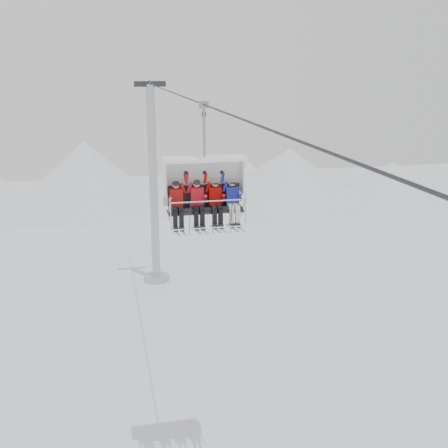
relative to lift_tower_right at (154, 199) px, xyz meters
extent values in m
cone|color=white|center=(-5.00, 22.00, -2.28)|extent=(16.00, 16.00, 7.00)
cone|color=white|center=(6.00, 21.00, -3.28)|extent=(14.00, 14.00, 5.00)
cone|color=white|center=(16.00, 19.00, -2.78)|extent=(18.00, 18.00, 6.00)
cone|color=white|center=(27.00, 17.00, -3.53)|extent=(16.00, 16.00, 4.50)
cone|color=white|center=(12.00, 24.00, -3.53)|extent=(12.00, 12.00, 4.50)
cylinder|color=#ABAEB2|center=(0.00, 0.00, 0.87)|extent=(0.56, 0.56, 13.30)
cylinder|color=#ABAEB2|center=(0.00, 0.00, -5.63)|extent=(1.80, 1.80, 0.30)
cube|color=#2B2B30|center=(0.00, 0.00, 7.52)|extent=(2.00, 0.35, 0.35)
cylinder|color=#2B2B30|center=(0.00, -22.00, 7.52)|extent=(0.06, 50.00, 0.06)
cube|color=black|center=(0.00, -19.13, 4.17)|extent=(2.40, 0.55, 0.10)
cube|color=black|center=(0.00, -18.87, 4.57)|extent=(2.40, 0.10, 0.70)
cube|color=#2B2B30|center=(0.00, -19.13, 4.08)|extent=(2.50, 0.60, 0.08)
cube|color=white|center=(0.00, -18.65, 5.00)|extent=(2.67, 0.10, 1.59)
cube|color=white|center=(0.00, -19.05, 5.80)|extent=(2.67, 0.90, 0.10)
cylinder|color=#B5B5B9|center=(0.00, -19.68, 4.54)|extent=(2.44, 0.04, 0.04)
cylinder|color=#B5B5B9|center=(0.00, -19.75, 3.67)|extent=(2.44, 0.04, 0.04)
cylinder|color=#909398|center=(0.00, -19.03, 6.66)|extent=(0.10, 0.10, 1.72)
cube|color=#909398|center=(0.00, -19.03, 7.52)|extent=(0.30, 0.18, 0.22)
cube|color=#AD1210|center=(-0.96, -19.09, 4.56)|extent=(0.42, 0.28, 0.62)
sphere|color=tan|center=(-0.96, -19.13, 5.00)|extent=(0.23, 0.23, 0.23)
cube|color=black|center=(-1.06, -19.53, 3.97)|extent=(0.14, 0.15, 0.50)
cube|color=black|center=(-0.86, -19.53, 3.97)|extent=(0.14, 0.15, 0.50)
cube|color=silver|center=(-1.06, -19.63, 3.58)|extent=(0.09, 1.69, 0.26)
cube|color=silver|center=(-0.86, -19.63, 3.58)|extent=(0.09, 1.69, 0.26)
cube|color=red|center=(-0.28, -19.09, 4.56)|extent=(0.42, 0.28, 0.62)
sphere|color=tan|center=(-0.28, -19.13, 5.01)|extent=(0.23, 0.23, 0.23)
cube|color=black|center=(-0.38, -19.53, 3.97)|extent=(0.14, 0.15, 0.50)
cube|color=black|center=(-0.18, -19.53, 3.97)|extent=(0.14, 0.15, 0.50)
cube|color=silver|center=(-0.38, -19.63, 3.58)|extent=(0.10, 1.69, 0.26)
cube|color=silver|center=(-0.18, -19.63, 3.58)|extent=(0.10, 1.69, 0.26)
cube|color=#B40703|center=(0.33, -19.09, 4.56)|extent=(0.42, 0.28, 0.61)
sphere|color=tan|center=(0.33, -19.13, 4.99)|extent=(0.23, 0.23, 0.23)
cube|color=black|center=(0.23, -19.53, 3.97)|extent=(0.14, 0.15, 0.49)
cube|color=black|center=(0.43, -19.53, 3.97)|extent=(0.14, 0.15, 0.49)
cube|color=silver|center=(0.23, -19.63, 3.59)|extent=(0.09, 1.69, 0.26)
cube|color=silver|center=(0.43, -19.63, 3.59)|extent=(0.09, 1.69, 0.26)
cube|color=#1F289E|center=(0.90, -19.09, 4.55)|extent=(0.41, 0.27, 0.61)
sphere|color=tan|center=(0.90, -19.13, 4.98)|extent=(0.22, 0.22, 0.22)
cube|color=silver|center=(0.80, -19.53, 3.98)|extent=(0.14, 0.15, 0.49)
cube|color=silver|center=(0.99, -19.53, 3.98)|extent=(0.14, 0.15, 0.49)
cube|color=silver|center=(0.80, -19.63, 3.59)|extent=(0.09, 1.69, 0.26)
cube|color=silver|center=(0.99, -19.63, 3.59)|extent=(0.09, 1.69, 0.26)
camera|label=1|loc=(-3.23, -36.75, 8.77)|focal=45.00mm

